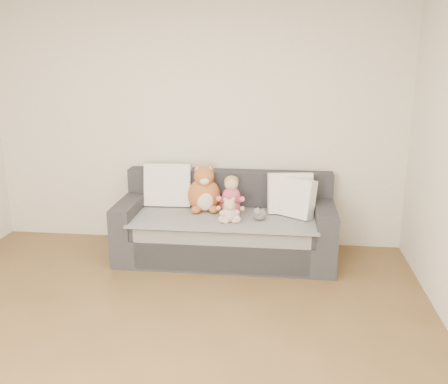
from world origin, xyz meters
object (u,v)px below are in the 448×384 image
(plush_cat, at_px, (204,192))
(teddy_bear, at_px, (229,212))
(sofa, at_px, (226,228))
(sippy_cup, at_px, (227,215))
(toddler, at_px, (231,199))

(plush_cat, xyz_separation_m, teddy_bear, (0.30, -0.36, -0.09))
(sofa, distance_m, teddy_bear, 0.39)
(plush_cat, height_order, teddy_bear, plush_cat)
(sofa, relative_size, teddy_bear, 8.74)
(teddy_bear, bearing_deg, sippy_cup, 113.04)
(toddler, bearing_deg, sippy_cup, -98.63)
(teddy_bear, bearing_deg, toddler, 74.24)
(sofa, height_order, plush_cat, plush_cat)
(sofa, relative_size, sippy_cup, 18.51)
(teddy_bear, bearing_deg, sofa, 85.32)
(sofa, xyz_separation_m, sippy_cup, (0.04, -0.25, 0.23))
(teddy_bear, height_order, sippy_cup, teddy_bear)
(plush_cat, distance_m, teddy_bear, 0.47)
(toddler, bearing_deg, teddy_bear, -90.55)
(toddler, height_order, plush_cat, plush_cat)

